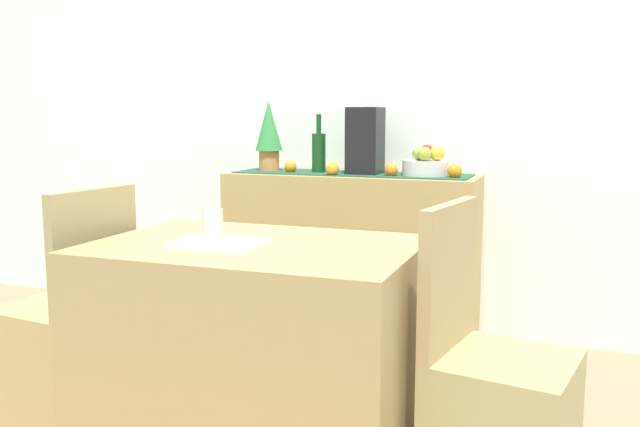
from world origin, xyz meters
TOP-DOWN VIEW (x-y plane):
  - ground_plane at (0.00, 0.00)m, footprint 6.40×6.40m
  - room_wall_rear at (0.00, 1.18)m, footprint 6.40×0.06m
  - sideboard_console at (-0.03, 0.92)m, footprint 1.29×0.42m
  - table_runner at (-0.03, 0.92)m, footprint 1.21×0.32m
  - fruit_bowl at (0.35, 0.92)m, footprint 0.23×0.23m
  - apple_center at (0.32, 0.91)m, footprint 0.07×0.07m
  - apple_right at (0.41, 0.90)m, footprint 0.07×0.07m
  - apple_rear at (0.35, 0.97)m, footprint 0.07×0.07m
  - apple_upper at (0.36, 0.86)m, footprint 0.07×0.07m
  - wine_bottle at (-0.21, 0.92)m, footprint 0.07×0.07m
  - coffee_maker at (0.04, 0.92)m, footprint 0.16×0.18m
  - potted_plant at (-0.49, 0.92)m, footprint 0.14×0.14m
  - orange_loose_far at (-0.35, 0.87)m, footprint 0.06×0.06m
  - orange_loose_mid at (0.51, 0.86)m, footprint 0.07×0.07m
  - orange_loose_near_bowl at (0.20, 0.86)m, footprint 0.07×0.07m
  - orange_loose_end at (-0.09, 0.80)m, footprint 0.07×0.07m
  - dining_table at (0.06, -0.39)m, footprint 1.07×0.74m
  - open_book at (-0.03, -0.47)m, footprint 0.29×0.22m
  - coffee_cup at (-0.18, -0.26)m, footprint 0.08×0.08m
  - chair_near_window at (-0.74, -0.39)m, footprint 0.45×0.45m
  - chair_by_corner at (0.85, -0.38)m, footprint 0.46×0.46m

SIDE VIEW (x-z plane):
  - ground_plane at x=0.00m, z-range -0.02..0.00m
  - chair_near_window at x=-0.74m, z-range -0.18..0.72m
  - chair_by_corner at x=0.85m, z-range -0.18..0.72m
  - dining_table at x=0.06m, z-range 0.00..0.74m
  - sideboard_console at x=-0.03m, z-range 0.00..0.86m
  - open_book at x=-0.03m, z-range 0.74..0.76m
  - coffee_cup at x=-0.18m, z-range 0.74..0.83m
  - table_runner at x=-0.03m, z-range 0.86..0.87m
  - orange_loose_far at x=-0.35m, z-range 0.86..0.93m
  - orange_loose_near_bowl at x=0.20m, z-range 0.86..0.93m
  - orange_loose_end at x=-0.09m, z-range 0.86..0.93m
  - orange_loose_mid at x=0.51m, z-range 0.86..0.93m
  - fruit_bowl at x=0.35m, z-range 0.87..0.94m
  - wine_bottle at x=-0.21m, z-range 0.82..1.12m
  - apple_upper at x=0.36m, z-range 0.94..1.01m
  - apple_center at x=0.32m, z-range 0.94..1.01m
  - apple_right at x=0.41m, z-range 0.94..1.01m
  - apple_rear at x=0.35m, z-range 0.94..1.02m
  - coffee_maker at x=0.04m, z-range 0.86..1.20m
  - potted_plant at x=-0.49m, z-range 0.88..1.26m
  - room_wall_rear at x=0.00m, z-range 0.00..2.70m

